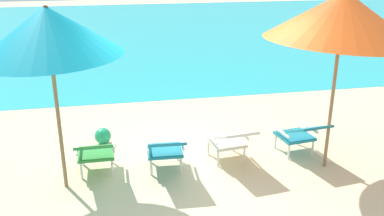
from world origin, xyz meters
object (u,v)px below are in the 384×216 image
(lounge_chair_far_right, at_px, (301,133))
(lounge_chair_near_right, at_px, (231,140))
(beach_umbrella_left, at_px, (48,31))
(beach_ball, at_px, (103,136))
(beach_umbrella_right, at_px, (342,16))
(lounge_chair_near_left, at_px, (165,148))
(lounge_chair_far_left, at_px, (95,151))

(lounge_chair_far_right, bearing_deg, lounge_chair_near_right, -178.63)
(beach_umbrella_left, distance_m, beach_ball, 2.49)
(beach_umbrella_left, relative_size, beach_umbrella_right, 0.95)
(lounge_chair_near_left, distance_m, beach_umbrella_right, 3.07)
(lounge_chair_near_left, relative_size, beach_umbrella_left, 0.36)
(lounge_chair_near_right, xyz_separation_m, beach_umbrella_right, (1.40, -0.36, 1.87))
(lounge_chair_far_left, distance_m, beach_ball, 1.16)
(lounge_chair_near_left, bearing_deg, lounge_chair_far_left, 174.01)
(beach_umbrella_right, bearing_deg, beach_ball, 156.04)
(beach_ball, bearing_deg, lounge_chair_near_right, -30.03)
(lounge_chair_near_left, height_order, beach_umbrella_right, beach_umbrella_right)
(lounge_chair_far_left, bearing_deg, beach_ball, 85.82)
(lounge_chair_far_right, distance_m, beach_umbrella_right, 1.93)
(beach_umbrella_left, height_order, beach_umbrella_right, beach_umbrella_right)
(beach_umbrella_right, bearing_deg, lounge_chair_near_left, 174.06)
(lounge_chair_far_left, height_order, lounge_chair_near_right, same)
(lounge_chair_near_right, height_order, beach_umbrella_left, beach_umbrella_left)
(lounge_chair_near_right, relative_size, beach_ball, 3.35)
(lounge_chair_near_right, relative_size, beach_umbrella_right, 0.35)
(lounge_chair_far_right, height_order, beach_ball, lounge_chair_far_right)
(lounge_chair_near_left, xyz_separation_m, lounge_chair_far_right, (2.18, 0.14, 0.00))
(lounge_chair_near_left, bearing_deg, beach_umbrella_right, -5.94)
(beach_umbrella_left, bearing_deg, lounge_chair_far_right, 3.96)
(beach_ball, bearing_deg, beach_umbrella_right, -23.96)
(lounge_chair_far_right, bearing_deg, lounge_chair_near_left, -176.37)
(lounge_chair_near_right, bearing_deg, beach_umbrella_left, -174.82)
(lounge_chair_far_left, bearing_deg, beach_umbrella_left, -153.02)
(lounge_chair_near_left, xyz_separation_m, beach_umbrella_left, (-1.43, -0.11, 1.77))
(lounge_chair_near_left, distance_m, lounge_chair_far_right, 2.18)
(lounge_chair_far_left, height_order, lounge_chair_near_left, same)
(lounge_chair_far_right, bearing_deg, beach_umbrella_right, -58.52)
(lounge_chair_far_left, xyz_separation_m, beach_ball, (0.08, 1.13, -0.26))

